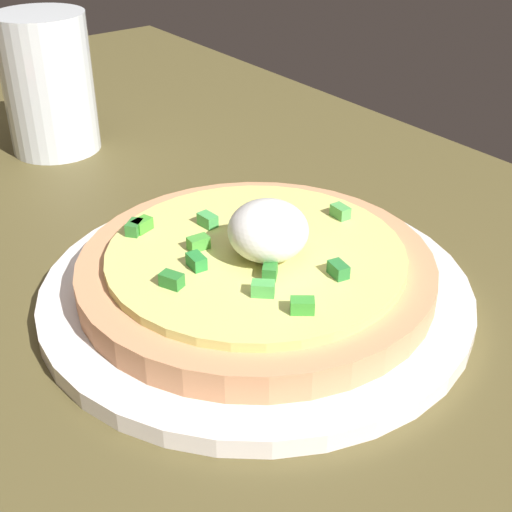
% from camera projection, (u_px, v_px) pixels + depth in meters
% --- Properties ---
extents(dining_table, '(1.23, 0.77, 0.03)m').
position_uv_depth(dining_table, '(103.00, 312.00, 0.46)').
color(dining_table, brown).
rests_on(dining_table, ground).
extents(plate, '(0.27, 0.27, 0.01)m').
position_uv_depth(plate, '(256.00, 291.00, 0.45)').
color(plate, white).
rests_on(plate, dining_table).
extents(pizza, '(0.22, 0.22, 0.06)m').
position_uv_depth(pizza, '(257.00, 265.00, 0.44)').
color(pizza, tan).
rests_on(pizza, plate).
extents(cup_near, '(0.08, 0.08, 0.12)m').
position_uv_depth(cup_near, '(50.00, 92.00, 0.64)').
color(cup_near, silver).
rests_on(cup_near, dining_table).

